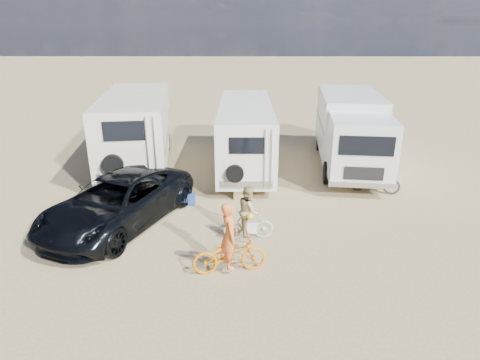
{
  "coord_description": "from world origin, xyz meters",
  "views": [
    {
      "loc": [
        -0.54,
        -11.12,
        6.22
      ],
      "look_at": [
        -0.59,
        1.68,
        1.3
      ],
      "focal_mm": 31.02,
      "sensor_mm": 36.0,
      "label": 1
    }
  ],
  "objects_px": {
    "cooler": "(188,199)",
    "bike_parked": "(375,180)",
    "rv_left": "(137,131)",
    "crate": "(240,193)",
    "box_truck": "(351,133)",
    "rider_man": "(229,241)",
    "bike_woman": "(248,225)",
    "rv_main": "(245,136)",
    "rider_woman": "(249,216)",
    "dark_suv": "(117,202)",
    "bike_man": "(229,255)"
  },
  "relations": [
    {
      "from": "rv_main",
      "to": "box_truck",
      "type": "xyz_separation_m",
      "value": [
        4.71,
        0.15,
        0.14
      ]
    },
    {
      "from": "rider_man",
      "to": "cooler",
      "type": "xyz_separation_m",
      "value": [
        -1.62,
        4.32,
        -0.71
      ]
    },
    {
      "from": "bike_man",
      "to": "cooler",
      "type": "bearing_deg",
      "value": 9.61
    },
    {
      "from": "rv_left",
      "to": "crate",
      "type": "relative_size",
      "value": 15.53
    },
    {
      "from": "rv_main",
      "to": "rider_man",
      "type": "distance_m",
      "value": 8.49
    },
    {
      "from": "rider_woman",
      "to": "crate",
      "type": "bearing_deg",
      "value": -0.76
    },
    {
      "from": "dark_suv",
      "to": "rider_woman",
      "type": "distance_m",
      "value": 4.3
    },
    {
      "from": "bike_man",
      "to": "crate",
      "type": "height_order",
      "value": "bike_man"
    },
    {
      "from": "rv_main",
      "to": "rider_woman",
      "type": "bearing_deg",
      "value": -89.73
    },
    {
      "from": "box_truck",
      "to": "bike_parked",
      "type": "distance_m",
      "value": 3.33
    },
    {
      "from": "bike_woman",
      "to": "crate",
      "type": "bearing_deg",
      "value": -0.76
    },
    {
      "from": "bike_parked",
      "to": "bike_man",
      "type": "bearing_deg",
      "value": 151.94
    },
    {
      "from": "rider_man",
      "to": "rider_woman",
      "type": "height_order",
      "value": "rider_man"
    },
    {
      "from": "box_truck",
      "to": "rider_man",
      "type": "distance_m",
      "value": 10.07
    },
    {
      "from": "rv_left",
      "to": "bike_man",
      "type": "height_order",
      "value": "rv_left"
    },
    {
      "from": "rv_left",
      "to": "crate",
      "type": "bearing_deg",
      "value": -46.61
    },
    {
      "from": "bike_man",
      "to": "rv_left",
      "type": "bearing_deg",
      "value": 15.93
    },
    {
      "from": "bike_woman",
      "to": "bike_parked",
      "type": "height_order",
      "value": "bike_parked"
    },
    {
      "from": "rider_woman",
      "to": "rider_man",
      "type": "bearing_deg",
      "value": 157.9
    },
    {
      "from": "box_truck",
      "to": "dark_suv",
      "type": "bearing_deg",
      "value": -139.95
    },
    {
      "from": "dark_suv",
      "to": "cooler",
      "type": "distance_m",
      "value": 2.67
    },
    {
      "from": "bike_parked",
      "to": "bike_woman",
      "type": "bearing_deg",
      "value": 143.66
    },
    {
      "from": "dark_suv",
      "to": "bike_man",
      "type": "bearing_deg",
      "value": -13.27
    },
    {
      "from": "cooler",
      "to": "crate",
      "type": "xyz_separation_m",
      "value": [
        1.87,
        0.61,
        -0.01
      ]
    },
    {
      "from": "bike_woman",
      "to": "bike_parked",
      "type": "bearing_deg",
      "value": -58.81
    },
    {
      "from": "rv_main",
      "to": "bike_woman",
      "type": "xyz_separation_m",
      "value": [
        0.04,
        -6.67,
        -0.97
      ]
    },
    {
      "from": "bike_woman",
      "to": "rider_woman",
      "type": "distance_m",
      "value": 0.31
    },
    {
      "from": "cooler",
      "to": "bike_parked",
      "type": "bearing_deg",
      "value": 12.7
    },
    {
      "from": "rider_woman",
      "to": "box_truck",
      "type": "bearing_deg",
      "value": -40.01
    },
    {
      "from": "dark_suv",
      "to": "box_truck",
      "type": "bearing_deg",
      "value": 56.85
    },
    {
      "from": "box_truck",
      "to": "bike_man",
      "type": "relative_size",
      "value": 4.01
    },
    {
      "from": "box_truck",
      "to": "rv_left",
      "type": "bearing_deg",
      "value": -174.09
    },
    {
      "from": "box_truck",
      "to": "rider_man",
      "type": "xyz_separation_m",
      "value": [
        -5.19,
        -8.61,
        -0.66
      ]
    },
    {
      "from": "rv_main",
      "to": "box_truck",
      "type": "relative_size",
      "value": 0.98
    },
    {
      "from": "rider_man",
      "to": "bike_woman",
      "type": "bearing_deg",
      "value": -27.35
    },
    {
      "from": "bike_man",
      "to": "cooler",
      "type": "distance_m",
      "value": 4.62
    },
    {
      "from": "rider_man",
      "to": "bike_parked",
      "type": "height_order",
      "value": "rider_man"
    },
    {
      "from": "dark_suv",
      "to": "rider_woman",
      "type": "xyz_separation_m",
      "value": [
        4.19,
        -0.93,
        -0.04
      ]
    },
    {
      "from": "rv_main",
      "to": "rider_woman",
      "type": "height_order",
      "value": "rv_main"
    },
    {
      "from": "cooler",
      "to": "crate",
      "type": "distance_m",
      "value": 1.97
    },
    {
      "from": "box_truck",
      "to": "crate",
      "type": "distance_m",
      "value": 6.3
    },
    {
      "from": "rv_main",
      "to": "dark_suv",
      "type": "xyz_separation_m",
      "value": [
        -4.15,
        -5.74,
        -0.62
      ]
    },
    {
      "from": "dark_suv",
      "to": "cooler",
      "type": "relative_size",
      "value": 11.78
    },
    {
      "from": "rider_man",
      "to": "crate",
      "type": "bearing_deg",
      "value": -13.88
    },
    {
      "from": "bike_man",
      "to": "rider_woman",
      "type": "relative_size",
      "value": 1.26
    },
    {
      "from": "rider_man",
      "to": "crate",
      "type": "relative_size",
      "value": 3.8
    },
    {
      "from": "rv_left",
      "to": "rider_man",
      "type": "height_order",
      "value": "rv_left"
    },
    {
      "from": "bike_parked",
      "to": "cooler",
      "type": "height_order",
      "value": "bike_parked"
    },
    {
      "from": "bike_man",
      "to": "crate",
      "type": "distance_m",
      "value": 4.95
    },
    {
      "from": "rv_main",
      "to": "dark_suv",
      "type": "bearing_deg",
      "value": -125.95
    }
  ]
}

